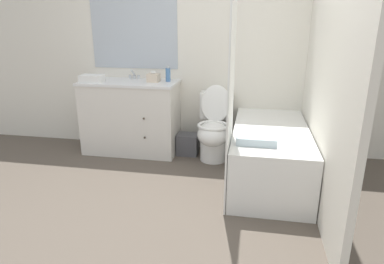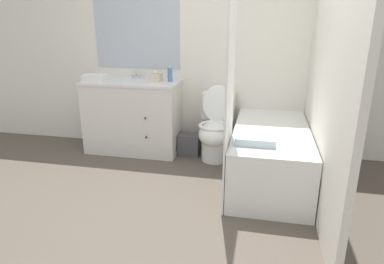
{
  "view_description": "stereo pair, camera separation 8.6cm",
  "coord_description": "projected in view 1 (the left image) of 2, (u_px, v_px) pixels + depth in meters",
  "views": [
    {
      "loc": [
        0.74,
        -2.33,
        1.58
      ],
      "look_at": [
        0.16,
        0.79,
        0.53
      ],
      "focal_mm": 32.0,
      "sensor_mm": 36.0,
      "label": 1
    },
    {
      "loc": [
        0.82,
        -2.31,
        1.58
      ],
      "look_at": [
        0.16,
        0.79,
        0.53
      ],
      "focal_mm": 32.0,
      "sensor_mm": 36.0,
      "label": 2
    }
  ],
  "objects": [
    {
      "name": "toilet",
      "position": [
        214.0,
        129.0,
        3.95
      ],
      "size": [
        0.38,
        0.63,
        0.85
      ],
      "color": "white",
      "rests_on": "ground_plane"
    },
    {
      "name": "soap_dispenser",
      "position": [
        168.0,
        74.0,
        3.99
      ],
      "size": [
        0.06,
        0.06,
        0.19
      ],
      "color": "#4C7AB2",
      "rests_on": "vanity_cabinet"
    },
    {
      "name": "shower_curtain",
      "position": [
        231.0,
        90.0,
        2.83
      ],
      "size": [
        0.01,
        0.57,
        2.02
      ],
      "color": "white",
      "rests_on": "ground_plane"
    },
    {
      "name": "hand_towel_folded",
      "position": [
        92.0,
        78.0,
        3.97
      ],
      "size": [
        0.26,
        0.17,
        0.08
      ],
      "color": "white",
      "rests_on": "vanity_cabinet"
    },
    {
      "name": "wall_back",
      "position": [
        193.0,
        48.0,
        4.06
      ],
      "size": [
        8.0,
        0.06,
        2.5
      ],
      "color": "white",
      "rests_on": "ground_plane"
    },
    {
      "name": "vanity_cabinet",
      "position": [
        131.0,
        116.0,
        4.17
      ],
      "size": [
        1.15,
        0.56,
        0.88
      ],
      "color": "silver",
      "rests_on": "ground_plane"
    },
    {
      "name": "wall_right",
      "position": [
        324.0,
        58.0,
        2.99
      ],
      "size": [
        0.05,
        2.75,
        2.5
      ],
      "color": "white",
      "rests_on": "ground_plane"
    },
    {
      "name": "ground_plane",
      "position": [
        155.0,
        222.0,
        2.8
      ],
      "size": [
        14.0,
        14.0,
        0.0
      ],
      "primitive_type": "plane",
      "color": "brown"
    },
    {
      "name": "sink_faucet",
      "position": [
        134.0,
        76.0,
        4.2
      ],
      "size": [
        0.14,
        0.12,
        0.12
      ],
      "color": "silver",
      "rests_on": "vanity_cabinet"
    },
    {
      "name": "bathtub",
      "position": [
        269.0,
        154.0,
        3.46
      ],
      "size": [
        0.73,
        1.55,
        0.55
      ],
      "color": "white",
      "rests_on": "ground_plane"
    },
    {
      "name": "wastebasket",
      "position": [
        188.0,
        144.0,
        4.17
      ],
      "size": [
        0.25,
        0.22,
        0.25
      ],
      "color": "#4C4C51",
      "rests_on": "ground_plane"
    },
    {
      "name": "bath_towel_folded",
      "position": [
        256.0,
        139.0,
        2.97
      ],
      "size": [
        0.34,
        0.23,
        0.07
      ],
      "color": "silver",
      "rests_on": "bathtub"
    },
    {
      "name": "tissue_box",
      "position": [
        154.0,
        77.0,
        3.99
      ],
      "size": [
        0.13,
        0.14,
        0.12
      ],
      "color": "beige",
      "rests_on": "vanity_cabinet"
    }
  ]
}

